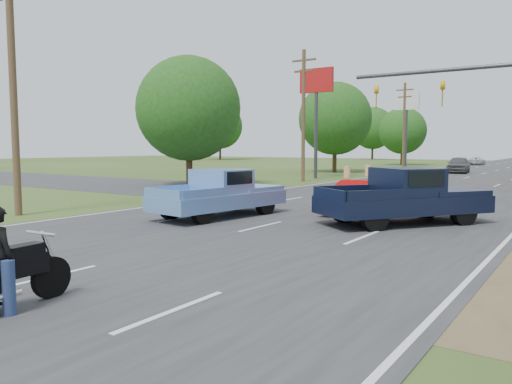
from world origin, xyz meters
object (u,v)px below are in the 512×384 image
Objects in this scene: distant_car_grey at (458,165)px; distant_car_white at (477,161)px; navy_pickup at (407,196)px; rider at (0,263)px; blue_pickup at (222,193)px; red_convertible at (355,197)px.

distant_car_grey is 24.96m from distant_car_white.
navy_pickup is 1.45× the size of distant_car_white.
rider is 0.27× the size of navy_pickup.
blue_pickup is 1.37× the size of distant_car_white.
red_convertible is 0.65× the size of navy_pickup.
navy_pickup is at bearing 97.52° from distant_car_white.
rider is at bearing -88.25° from red_convertible.
blue_pickup reaches higher than red_convertible.
blue_pickup is 0.94× the size of navy_pickup.
navy_pickup is at bearing -87.53° from distant_car_grey.
distant_car_white is (-6.53, 59.48, -0.07)m from red_convertible.
blue_pickup is (-3.88, -3.78, 0.27)m from red_convertible.
navy_pickup is at bearing -105.32° from rider.
rider reaches higher than distant_car_white.
distant_car_grey is 1.17× the size of distant_car_white.
red_convertible is 2.40× the size of rider.
navy_pickup is at bearing -30.13° from red_convertible.
distant_car_grey is at bearing 95.70° from distant_car_white.
distant_car_grey is at bearing 97.17° from blue_pickup.
red_convertible is at bearing 95.30° from distant_car_white.
navy_pickup is 36.79m from distant_car_grey.
navy_pickup is (2.44, 13.05, 0.16)m from rider.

